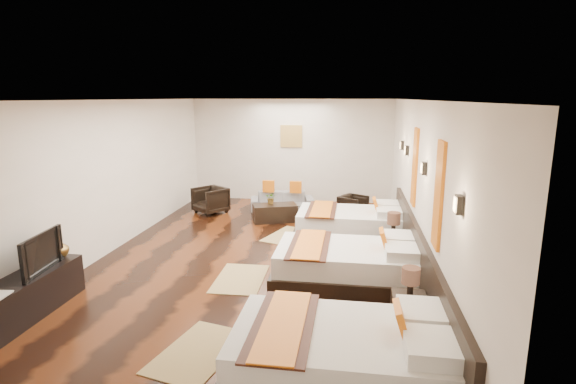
% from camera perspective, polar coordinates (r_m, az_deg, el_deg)
% --- Properties ---
extents(floor, '(5.50, 9.50, 0.01)m').
position_cam_1_polar(floor, '(7.96, -4.50, -8.80)').
color(floor, black).
rests_on(floor, ground).
extents(ceiling, '(5.50, 9.50, 0.01)m').
position_cam_1_polar(ceiling, '(7.44, -4.86, 11.79)').
color(ceiling, white).
rests_on(ceiling, floor).
extents(back_wall, '(5.50, 0.01, 2.80)m').
position_cam_1_polar(back_wall, '(12.19, 0.43, 5.37)').
color(back_wall, silver).
rests_on(back_wall, floor).
extents(left_wall, '(0.01, 9.50, 2.80)m').
position_cam_1_polar(left_wall, '(8.62, -22.77, 1.58)').
color(left_wall, silver).
rests_on(left_wall, floor).
extents(right_wall, '(0.01, 9.50, 2.80)m').
position_cam_1_polar(right_wall, '(7.45, 16.39, 0.50)').
color(right_wall, silver).
rests_on(right_wall, floor).
extents(headboard_panel, '(0.08, 6.60, 0.90)m').
position_cam_1_polar(headboard_panel, '(6.94, 16.46, -8.54)').
color(headboard_panel, black).
rests_on(headboard_panel, floor).
extents(bed_near, '(2.33, 1.46, 0.89)m').
position_cam_1_polar(bed_near, '(4.75, 7.53, -20.24)').
color(bed_near, black).
rests_on(bed_near, floor).
extents(bed_mid, '(2.30, 1.44, 0.88)m').
position_cam_1_polar(bed_mid, '(7.03, 7.97, -9.17)').
color(bed_mid, black).
rests_on(bed_mid, floor).
extents(bed_far, '(2.22, 1.39, 0.85)m').
position_cam_1_polar(bed_far, '(9.23, 8.16, -4.02)').
color(bed_far, black).
rests_on(bed_far, floor).
extents(nightstand_a, '(0.42, 0.42, 0.83)m').
position_cam_1_polar(nightstand_a, '(5.82, 15.37, -14.33)').
color(nightstand_a, black).
rests_on(nightstand_a, floor).
extents(nightstand_b, '(0.44, 0.44, 0.86)m').
position_cam_1_polar(nightstand_b, '(8.12, 13.38, -6.41)').
color(nightstand_b, black).
rests_on(nightstand_b, floor).
extents(jute_mat_near, '(1.01, 1.34, 0.01)m').
position_cam_1_polar(jute_mat_near, '(5.43, -11.53, -19.59)').
color(jute_mat_near, '#9B814F').
rests_on(jute_mat_near, floor).
extents(jute_mat_mid, '(0.78, 1.22, 0.01)m').
position_cam_1_polar(jute_mat_mid, '(7.21, -6.19, -11.07)').
color(jute_mat_mid, '#9B814F').
rests_on(jute_mat_mid, floor).
extents(jute_mat_far, '(1.11, 1.38, 0.01)m').
position_cam_1_polar(jute_mat_far, '(9.26, 0.15, -5.67)').
color(jute_mat_far, '#9B814F').
rests_on(jute_mat_far, floor).
extents(tv_console, '(0.50, 1.80, 0.55)m').
position_cam_1_polar(tv_console, '(6.88, -30.84, -11.58)').
color(tv_console, black).
rests_on(tv_console, floor).
extents(tv, '(0.23, 0.93, 0.53)m').
position_cam_1_polar(tv, '(6.82, -29.85, -6.81)').
color(tv, black).
rests_on(tv, tv_console).
extents(figurine, '(0.36, 0.36, 0.31)m').
position_cam_1_polar(figurine, '(7.26, -27.62, -6.42)').
color(figurine, brown).
rests_on(figurine, tv_console).
extents(sofa, '(1.69, 0.95, 0.46)m').
position_cam_1_polar(sofa, '(11.29, -0.77, -1.20)').
color(sofa, slate).
rests_on(sofa, floor).
extents(armchair_left, '(1.00, 1.00, 0.66)m').
position_cam_1_polar(armchair_left, '(11.15, -10.02, -1.05)').
color(armchair_left, black).
rests_on(armchair_left, floor).
extents(armchair_right, '(0.80, 0.79, 0.54)m').
position_cam_1_polar(armchair_right, '(10.73, 8.42, -1.85)').
color(armchair_right, black).
rests_on(armchair_right, floor).
extents(coffee_table, '(1.11, 0.81, 0.40)m').
position_cam_1_polar(coffee_table, '(10.30, -1.71, -2.71)').
color(coffee_table, black).
rests_on(coffee_table, floor).
extents(table_plant, '(0.29, 0.26, 0.28)m').
position_cam_1_polar(table_plant, '(10.28, -2.20, -0.79)').
color(table_plant, '#2A571D').
rests_on(table_plant, coffee_table).
extents(orange_panel_a, '(0.04, 0.40, 1.30)m').
position_cam_1_polar(orange_panel_a, '(5.55, 18.92, -0.39)').
color(orange_panel_a, '#D86014').
rests_on(orange_panel_a, right_wall).
extents(orange_panel_b, '(0.04, 0.40, 1.30)m').
position_cam_1_polar(orange_panel_b, '(7.69, 16.09, 3.14)').
color(orange_panel_b, '#D86014').
rests_on(orange_panel_b, right_wall).
extents(sconce_near, '(0.07, 0.12, 0.18)m').
position_cam_1_polar(sconce_near, '(4.46, 21.17, -1.54)').
color(sconce_near, black).
rests_on(sconce_near, right_wall).
extents(sconce_mid, '(0.07, 0.12, 0.18)m').
position_cam_1_polar(sconce_mid, '(6.59, 17.14, 2.95)').
color(sconce_mid, black).
rests_on(sconce_mid, right_wall).
extents(sconce_far, '(0.07, 0.12, 0.18)m').
position_cam_1_polar(sconce_far, '(8.75, 15.08, 5.23)').
color(sconce_far, black).
rests_on(sconce_far, right_wall).
extents(sconce_lounge, '(0.07, 0.12, 0.18)m').
position_cam_1_polar(sconce_lounge, '(9.64, 14.50, 5.87)').
color(sconce_lounge, black).
rests_on(sconce_lounge, right_wall).
extents(gold_artwork, '(0.60, 0.04, 0.60)m').
position_cam_1_polar(gold_artwork, '(12.13, 0.42, 7.24)').
color(gold_artwork, '#AD873F').
rests_on(gold_artwork, back_wall).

